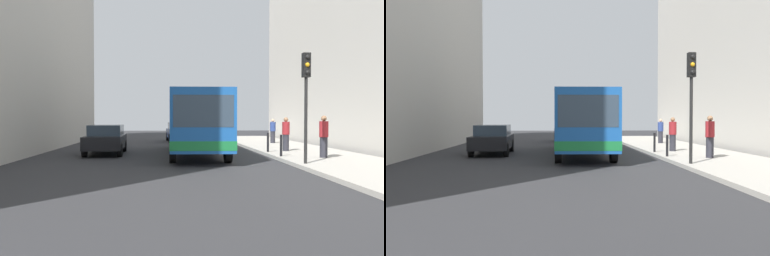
# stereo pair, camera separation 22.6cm
# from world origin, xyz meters

# --- Properties ---
(ground_plane) EXTENTS (80.00, 80.00, 0.00)m
(ground_plane) POSITION_xyz_m (0.00, 0.00, 0.00)
(ground_plane) COLOR #2D2D30
(sidewalk) EXTENTS (4.40, 40.00, 0.15)m
(sidewalk) POSITION_xyz_m (5.40, 0.00, 0.07)
(sidewalk) COLOR #ADA89E
(sidewalk) RESTS_ON ground
(bus) EXTENTS (2.73, 11.07, 3.00)m
(bus) POSITION_xyz_m (-0.14, 3.54, 1.73)
(bus) COLOR #19519E
(bus) RESTS_ON ground
(car_beside_bus) EXTENTS (1.96, 4.45, 1.48)m
(car_beside_bus) POSITION_xyz_m (-4.65, 3.84, 0.78)
(car_beside_bus) COLOR black
(car_beside_bus) RESTS_ON ground
(car_behind_bus) EXTENTS (2.07, 4.50, 1.48)m
(car_behind_bus) POSITION_xyz_m (-0.54, 14.20, 0.78)
(car_behind_bus) COLOR navy
(car_behind_bus) RESTS_ON ground
(traffic_light) EXTENTS (0.28, 0.33, 4.10)m
(traffic_light) POSITION_xyz_m (3.55, -2.25, 3.01)
(traffic_light) COLOR black
(traffic_light) RESTS_ON sidewalk
(bollard_near) EXTENTS (0.11, 0.11, 0.95)m
(bollard_near) POSITION_xyz_m (3.45, 0.57, 0.62)
(bollard_near) COLOR black
(bollard_near) RESTS_ON sidewalk
(bollard_mid) EXTENTS (0.11, 0.11, 0.95)m
(bollard_mid) POSITION_xyz_m (3.45, 2.84, 0.62)
(bollard_mid) COLOR black
(bollard_mid) RESTS_ON sidewalk
(pedestrian_near_signal) EXTENTS (0.38, 0.38, 1.79)m
(pedestrian_near_signal) POSITION_xyz_m (5.09, -0.14, 1.05)
(pedestrian_near_signal) COLOR #26262D
(pedestrian_near_signal) RESTS_ON sidewalk
(pedestrian_mid_sidewalk) EXTENTS (0.38, 0.38, 1.72)m
(pedestrian_mid_sidewalk) POSITION_xyz_m (4.50, 3.32, 1.01)
(pedestrian_mid_sidewalk) COLOR #26262D
(pedestrian_mid_sidewalk) RESTS_ON sidewalk
(pedestrian_far_sidewalk) EXTENTS (0.38, 0.38, 1.62)m
(pedestrian_far_sidewalk) POSITION_xyz_m (5.56, 9.70, 0.95)
(pedestrian_far_sidewalk) COLOR #26262D
(pedestrian_far_sidewalk) RESTS_ON sidewalk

